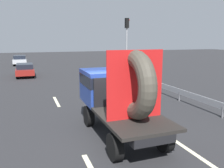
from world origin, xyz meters
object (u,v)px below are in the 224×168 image
at_px(distant_sedan, 25,70).
at_px(oncoming_car, 20,60).
at_px(flatbed_truck, 116,92).
at_px(traffic_light, 127,39).

xyz_separation_m(distant_sedan, oncoming_car, (-0.64, 11.34, 0.04)).
bearing_deg(flatbed_truck, distant_sedan, 101.72).
bearing_deg(flatbed_truck, oncoming_car, 98.23).
height_order(distant_sedan, oncoming_car, oncoming_car).
bearing_deg(flatbed_truck, traffic_light, 64.72).
distance_m(flatbed_truck, oncoming_car, 27.54).
relative_size(distant_sedan, traffic_light, 0.70).
distance_m(distant_sedan, traffic_light, 10.23).
xyz_separation_m(distant_sedan, traffic_light, (9.18, -3.44, 2.93)).
relative_size(flatbed_truck, traffic_light, 0.90).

